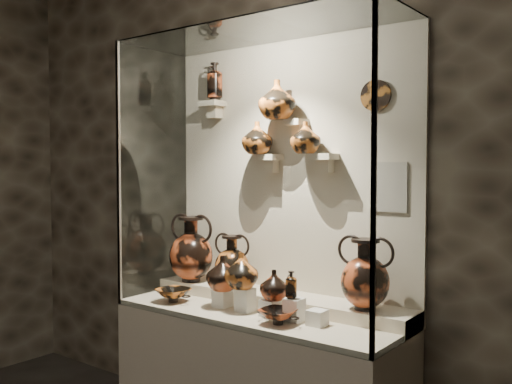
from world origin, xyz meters
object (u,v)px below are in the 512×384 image
amphora_left (191,249)px  jug_b (242,271)px  kylix_left (174,294)px  jug_a (223,273)px  ovoid_vase_b (277,100)px  jug_c (274,285)px  amphora_right (365,274)px  lekythos_small (291,283)px  ovoid_vase_a (257,138)px  ovoid_vase_c (306,138)px  kylix_right (278,315)px  amphora_mid (232,261)px  lekythos_tall (215,79)px

amphora_left → jug_b: size_ratio=2.11×
amphora_left → kylix_left: (0.10, -0.26, -0.23)m
jug_a → ovoid_vase_b: ovoid_vase_b is taller
jug_c → kylix_left: jug_c is taller
amphora_left → jug_c: 0.80m
amphora_right → lekythos_small: amphora_right is taller
jug_a → ovoid_vase_a: 0.83m
jug_c → lekythos_small: size_ratio=1.00×
jug_b → ovoid_vase_c: (0.25, 0.27, 0.75)m
jug_c → kylix_left: bearing=173.2°
kylix_right → ovoid_vase_b: ovoid_vase_b is taller
amphora_mid → kylix_right: bearing=-6.3°
amphora_left → ovoid_vase_c: bearing=23.0°
amphora_right → ovoid_vase_c: ovoid_vase_c is taller
ovoid_vase_b → ovoid_vase_c: ovoid_vase_b is taller
jug_a → kylix_right: (0.45, -0.09, -0.15)m
jug_a → ovoid_vase_c: (0.39, 0.27, 0.78)m
jug_c → amphora_right: bearing=6.2°
amphora_right → ovoid_vase_b: ovoid_vase_b is taller
jug_a → ovoid_vase_c: bearing=52.5°
jug_b → jug_c: (0.21, 0.02, -0.06)m
amphora_mid → kylix_left: amphora_mid is taller
lekythos_small → jug_a: bearing=-158.8°
kylix_right → amphora_mid: bearing=148.5°
amphora_right → jug_c: 0.49m
jug_a → ovoid_vase_b: (0.21, 0.25, 1.00)m
jug_c → amphora_left: bearing=152.6°
jug_b → lekythos_small: (0.33, 0.00, -0.03)m
amphora_right → ovoid_vase_b: 1.11m
jug_b → ovoid_vase_a: (-0.09, 0.26, 0.76)m
amphora_left → kylix_right: bearing=-0.1°
lekythos_tall → ovoid_vase_b: 0.55m
amphora_mid → jug_c: bearing=-0.2°
ovoid_vase_b → amphora_right: bearing=-14.0°
kylix_left → kylix_right: 0.77m
kylix_left → lekythos_tall: bearing=69.9°
amphora_right → kylix_left: (-1.12, -0.28, -0.21)m
ovoid_vase_a → ovoid_vase_c: 0.34m
jug_a → kylix_left: bearing=-148.3°
kylix_right → amphora_right: bearing=36.9°
amphora_left → amphora_mid: 0.33m
ovoid_vase_b → amphora_mid: bearing=177.9°
lekythos_small → ovoid_vase_c: size_ratio=0.91×
amphora_mid → ovoid_vase_c: bearing=29.3°
amphora_left → amphora_mid: bearing=20.1°
kylix_right → lekythos_tall: (-0.76, 0.38, 1.32)m
ovoid_vase_b → kylix_right: bearing=-64.1°
amphora_left → jug_a: (0.43, -0.19, -0.08)m
kylix_left → lekythos_tall: (0.01, 0.37, 1.32)m
amphora_mid → amphora_right: amphora_right is taller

